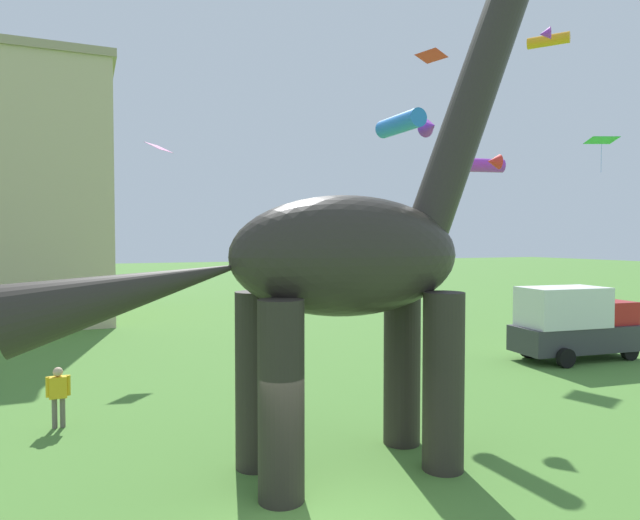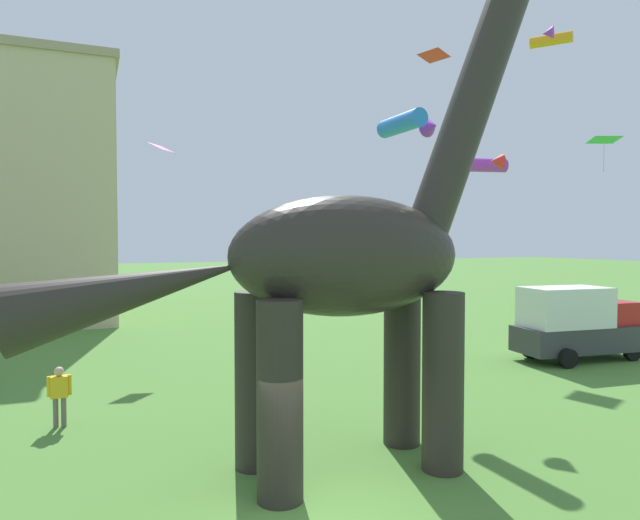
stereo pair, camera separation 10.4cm
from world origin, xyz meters
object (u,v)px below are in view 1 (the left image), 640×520
(kite_near_high, at_px, (548,39))
(kite_far_right, at_px, (431,56))
(person_photographer, at_px, (58,391))
(kite_high_right, at_px, (407,124))
(kite_mid_left, at_px, (602,140))
(parked_box_truck, at_px, (574,322))
(kite_mid_center, at_px, (483,165))
(dinosaur_sculpture, at_px, (347,256))
(kite_apex, at_px, (159,148))

(kite_near_high, bearing_deg, kite_far_right, 138.01)
(kite_near_high, height_order, kite_far_right, kite_near_high)
(kite_far_right, bearing_deg, person_photographer, -151.19)
(kite_high_right, bearing_deg, kite_mid_left, -5.81)
(kite_mid_left, bearing_deg, parked_box_truck, 119.83)
(kite_mid_center, height_order, kite_near_high, kite_near_high)
(person_photographer, height_order, kite_far_right, kite_far_right)
(parked_box_truck, bearing_deg, kite_mid_left, -54.59)
(dinosaur_sculpture, distance_m, kite_apex, 17.43)
(parked_box_truck, bearing_deg, person_photographer, -171.71)
(person_photographer, distance_m, kite_far_right, 26.76)
(dinosaur_sculpture, xyz_separation_m, kite_mid_center, (17.30, 16.59, 5.00))
(kite_high_right, height_order, kite_apex, kite_high_right)
(kite_apex, bearing_deg, kite_far_right, -1.05)
(dinosaur_sculpture, bearing_deg, kite_mid_left, 54.42)
(kite_near_high, distance_m, kite_apex, 21.52)
(dinosaur_sculpture, distance_m, kite_near_high, 24.44)
(person_photographer, relative_size, kite_mid_left, 1.19)
(kite_mid_center, height_order, kite_apex, kite_mid_center)
(person_photographer, xyz_separation_m, kite_far_right, (19.48, 10.71, 14.90))
(parked_box_truck, distance_m, kite_apex, 20.73)
(kite_mid_center, bearing_deg, parked_box_truck, -107.28)
(parked_box_truck, relative_size, kite_apex, 3.82)
(kite_mid_left, height_order, kite_far_right, kite_far_right)
(person_photographer, xyz_separation_m, kite_apex, (4.12, 10.99, 8.66))
(kite_near_high, bearing_deg, parked_box_truck, -124.13)
(dinosaur_sculpture, xyz_separation_m, kite_mid_left, (14.66, 5.78, 4.54))
(dinosaur_sculpture, bearing_deg, kite_apex, 130.03)
(kite_mid_center, xyz_separation_m, kite_high_right, (-11.61, -9.90, -0.33))
(person_photographer, height_order, kite_near_high, kite_near_high)
(dinosaur_sculpture, relative_size, kite_high_right, 5.47)
(parked_box_truck, relative_size, kite_far_right, 3.11)
(kite_mid_left, xyz_separation_m, kite_high_right, (-8.98, 0.91, 0.13))
(person_photographer, height_order, kite_high_right, kite_high_right)
(kite_mid_left, height_order, kite_near_high, kite_near_high)
(person_photographer, bearing_deg, kite_mid_left, 150.87)
(person_photographer, distance_m, kite_mid_left, 22.48)
(person_photographer, relative_size, kite_near_high, 0.75)
(kite_far_right, bearing_deg, kite_apex, 178.95)
(dinosaur_sculpture, relative_size, kite_near_high, 5.96)
(kite_mid_left, relative_size, kite_high_right, 0.58)
(person_photographer, distance_m, kite_mid_center, 27.39)
(kite_near_high, distance_m, kite_far_right, 6.28)
(dinosaur_sculpture, height_order, kite_mid_left, dinosaur_sculpture)
(parked_box_truck, bearing_deg, kite_high_right, -175.04)
(kite_mid_center, relative_size, kite_apex, 2.06)
(person_photographer, xyz_separation_m, kite_mid_center, (23.49, 10.96, 8.85))
(parked_box_truck, xyz_separation_m, person_photographer, (-20.38, -0.97, -0.62))
(parked_box_truck, xyz_separation_m, kite_near_high, (3.76, 5.55, 14.52))
(kite_mid_center, xyz_separation_m, kite_apex, (-19.37, 0.04, -0.19))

